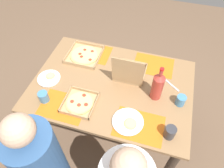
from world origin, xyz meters
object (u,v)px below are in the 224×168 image
object	(u,v)px
cup_spare	(170,132)
pizza_box_corner_left	(130,72)
pizza_box_corner_right	(80,103)
plate_far_left	(128,122)
soda_bottle	(158,86)
cup_clear_right	(181,100)
cup_red	(44,97)
diner_right_seat	(45,166)
plate_middle	(49,78)
pizza_box_edge_far	(85,55)

from	to	relation	value
cup_spare	pizza_box_corner_left	bearing A→B (deg)	-50.17
pizza_box_corner_right	plate_far_left	world-z (taller)	pizza_box_corner_right
pizza_box_corner_left	soda_bottle	distance (m)	0.31
cup_clear_right	cup_red	size ratio (longest dim) A/B	0.97
diner_right_seat	cup_red	bearing A→B (deg)	-68.60
plate_far_left	cup_clear_right	distance (m)	0.45
soda_bottle	cup_clear_right	size ratio (longest dim) A/B	3.73
cup_red	diner_right_seat	bearing A→B (deg)	111.40
plate_middle	soda_bottle	distance (m)	0.92
plate_middle	cup_red	size ratio (longest dim) A/B	2.21
pizza_box_corner_right	plate_middle	xyz separation A→B (m)	(0.35, -0.17, -0.00)
plate_far_left	diner_right_seat	distance (m)	0.70
pizza_box_corner_left	plate_far_left	world-z (taller)	pizza_box_corner_left
cup_clear_right	diner_right_seat	xyz separation A→B (m)	(0.87, 0.69, -0.25)
plate_far_left	pizza_box_edge_far	bearing A→B (deg)	-45.65
cup_clear_right	diner_right_seat	bearing A→B (deg)	38.55
plate_far_left	cup_clear_right	xyz separation A→B (m)	(-0.35, -0.28, 0.03)
pizza_box_corner_right	cup_red	size ratio (longest dim) A/B	2.80
diner_right_seat	cup_clear_right	bearing A→B (deg)	-141.45
pizza_box_corner_right	cup_clear_right	world-z (taller)	cup_clear_right
plate_far_left	plate_middle	world-z (taller)	same
soda_bottle	cup_clear_right	world-z (taller)	soda_bottle
plate_middle	cup_spare	xyz separation A→B (m)	(-1.06, 0.24, 0.04)
pizza_box_corner_left	cup_red	distance (m)	0.74
pizza_box_edge_far	cup_clear_right	size ratio (longest dim) A/B	3.57
pizza_box_corner_right	cup_red	world-z (taller)	cup_red
pizza_box_corner_left	plate_far_left	distance (m)	0.47
pizza_box_edge_far	pizza_box_corner_left	bearing A→B (deg)	165.03
pizza_box_corner_right	soda_bottle	distance (m)	0.62
pizza_box_corner_left	plate_middle	size ratio (longest dim) A/B	1.50
pizza_box_corner_right	diner_right_seat	bearing A→B (deg)	76.04
plate_far_left	soda_bottle	distance (m)	0.36
pizza_box_edge_far	pizza_box_corner_left	distance (m)	0.49
pizza_box_edge_far	plate_middle	distance (m)	0.41
plate_far_left	diner_right_seat	bearing A→B (deg)	38.44
plate_far_left	cup_spare	distance (m)	0.30
pizza_box_edge_far	diner_right_seat	world-z (taller)	diner_right_seat
soda_bottle	cup_clear_right	bearing A→B (deg)	174.79
plate_middle	cup_clear_right	world-z (taller)	cup_clear_right
pizza_box_corner_right	cup_spare	size ratio (longest dim) A/B	2.50
pizza_box_edge_far	cup_spare	size ratio (longest dim) A/B	3.10
plate_middle	soda_bottle	world-z (taller)	soda_bottle
plate_middle	soda_bottle	size ratio (longest dim) A/B	0.61
pizza_box_edge_far	plate_far_left	distance (m)	0.82
pizza_box_corner_right	plate_middle	bearing A→B (deg)	-25.25
pizza_box_corner_left	soda_bottle	xyz separation A→B (m)	(-0.25, 0.16, 0.09)
cup_spare	cup_clear_right	xyz separation A→B (m)	(-0.05, -0.30, -0.01)
plate_middle	cup_spare	bearing A→B (deg)	167.11
pizza_box_corner_right	cup_spare	world-z (taller)	cup_spare
plate_middle	diner_right_seat	bearing A→B (deg)	110.47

